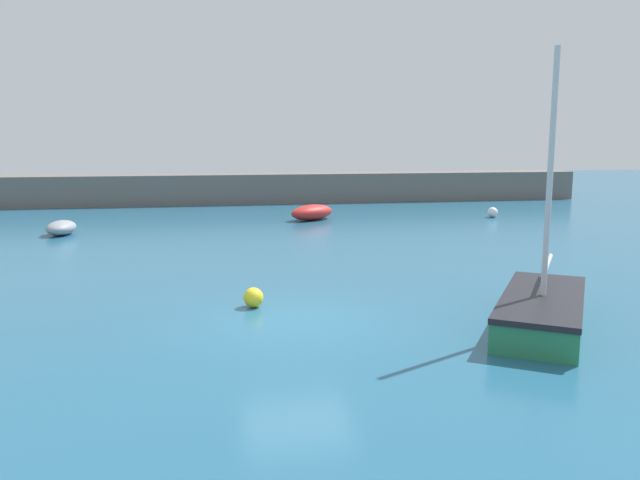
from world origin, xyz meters
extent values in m
cube|color=#235B7A|center=(0.00, 0.00, -0.10)|extent=(120.00, 120.00, 0.20)
cube|color=#66605B|center=(0.00, 26.56, 0.92)|extent=(44.71, 2.83, 1.85)
cube|color=#287A4C|center=(5.18, -1.37, 0.30)|extent=(3.82, 4.63, 0.60)
cube|color=black|center=(5.18, -1.37, 0.66)|extent=(3.90, 4.72, 0.12)
cylinder|color=silver|center=(5.18, -1.37, 3.27)|extent=(0.12, 0.12, 5.33)
cylinder|color=silver|center=(5.79, -0.45, 1.22)|extent=(1.30, 1.89, 0.10)
ellipsoid|color=red|center=(3.19, 17.35, 0.39)|extent=(2.86, 2.55, 0.78)
ellipsoid|color=gray|center=(-8.13, 14.36, 0.31)|extent=(1.38, 2.00, 0.62)
sphere|color=white|center=(12.62, 16.73, 0.26)|extent=(0.53, 0.53, 0.53)
sphere|color=yellow|center=(-0.88, 1.37, 0.24)|extent=(0.49, 0.49, 0.49)
camera|label=1|loc=(-1.86, -13.42, 4.07)|focal=35.00mm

